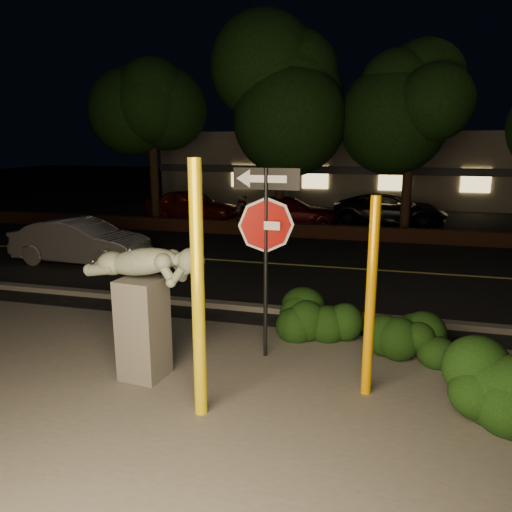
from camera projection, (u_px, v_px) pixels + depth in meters
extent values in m
plane|color=black|center=(330.00, 246.00, 17.20)|extent=(90.00, 90.00, 0.00)
cube|color=#4C4944|center=(237.00, 406.00, 6.84)|extent=(14.00, 6.00, 0.02)
cube|color=black|center=(318.00, 267.00, 14.37)|extent=(80.00, 8.00, 0.01)
cube|color=#D1CD53|center=(318.00, 266.00, 14.37)|extent=(80.00, 0.12, 0.00)
cube|color=#4C4944|center=(291.00, 311.00, 10.50)|extent=(80.00, 0.25, 0.12)
cube|color=#4A2617|center=(334.00, 232.00, 18.36)|extent=(40.00, 0.35, 0.50)
cube|color=black|center=(347.00, 216.00, 23.78)|extent=(40.00, 12.00, 0.01)
cube|color=#706459|center=(359.00, 166.00, 30.85)|extent=(22.00, 10.00, 4.00)
cube|color=#333338|center=(353.00, 170.00, 26.06)|extent=(22.00, 0.20, 0.40)
cube|color=#FFD87F|center=(244.00, 176.00, 27.69)|extent=(1.40, 0.08, 1.20)
cube|color=#FFD87F|center=(315.00, 177.00, 26.69)|extent=(1.40, 0.08, 1.20)
cube|color=#FFD87F|center=(392.00, 179.00, 25.69)|extent=(1.40, 0.08, 1.20)
cube|color=#FFD87F|center=(476.00, 180.00, 24.70)|extent=(1.40, 0.08, 1.20)
cylinder|color=black|center=(154.00, 180.00, 21.59)|extent=(0.36, 0.36, 3.75)
ellipsoid|color=black|center=(151.00, 96.00, 20.79)|extent=(4.60, 4.60, 4.14)
cylinder|color=black|center=(280.00, 176.00, 20.35)|extent=(0.36, 0.36, 4.25)
ellipsoid|color=black|center=(281.00, 74.00, 19.45)|extent=(5.20, 5.20, 4.68)
cylinder|color=black|center=(407.00, 182.00, 18.75)|extent=(0.36, 0.36, 4.00)
ellipsoid|color=black|center=(414.00, 79.00, 17.91)|extent=(4.80, 4.80, 4.32)
cylinder|color=yellow|center=(198.00, 293.00, 6.30)|extent=(0.17, 0.17, 3.38)
cylinder|color=#EC9C00|center=(371.00, 299.00, 6.87)|extent=(0.14, 0.14, 2.87)
cylinder|color=black|center=(266.00, 266.00, 8.08)|extent=(0.07, 0.07, 3.15)
cube|color=white|center=(266.00, 225.00, 7.93)|extent=(0.47, 0.04, 0.14)
cube|color=black|center=(266.00, 179.00, 7.76)|extent=(1.07, 0.05, 0.34)
cube|color=white|center=(266.00, 179.00, 7.76)|extent=(0.68, 0.04, 0.14)
cube|color=#4C4944|center=(143.00, 329.00, 7.53)|extent=(0.68, 0.68, 1.58)
sphere|color=gray|center=(191.00, 261.00, 6.97)|extent=(0.37, 0.37, 0.37)
ellipsoid|color=black|center=(325.00, 311.00, 9.18)|extent=(2.01, 1.14, 0.99)
ellipsoid|color=black|center=(410.00, 332.00, 8.24)|extent=(1.52, 0.89, 0.96)
imported|color=#BABBC0|center=(81.00, 241.00, 14.62)|extent=(4.08, 1.48, 1.34)
imported|color=maroon|center=(192.00, 205.00, 22.21)|extent=(4.26, 1.92, 1.42)
imported|color=#410C0E|center=(289.00, 212.00, 20.92)|extent=(4.53, 2.61, 1.23)
imported|color=black|center=(390.00, 209.00, 21.35)|extent=(4.78, 2.32, 1.31)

